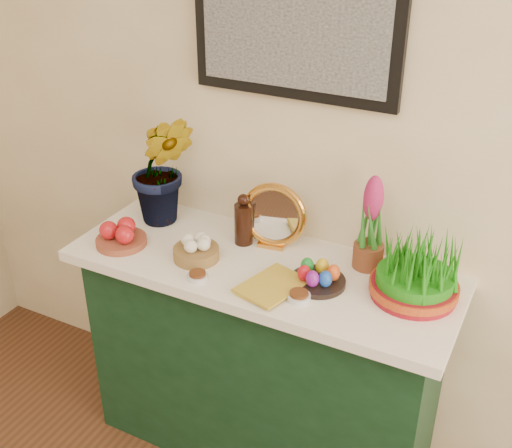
{
  "coord_description": "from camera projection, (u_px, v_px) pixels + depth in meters",
  "views": [
    {
      "loc": [
        0.51,
        0.28,
        2.1
      ],
      "look_at": [
        -0.36,
        1.95,
        1.07
      ],
      "focal_mm": 45.0,
      "sensor_mm": 36.0,
      "label": 1
    }
  ],
  "objects": [
    {
      "name": "mirror",
      "position": [
        274.0,
        216.0,
        2.33
      ],
      "size": [
        0.25,
        0.09,
        0.25
      ],
      "color": "gold",
      "rests_on": "tablecloth"
    },
    {
      "name": "vinegar_cruet",
      "position": [
        244.0,
        222.0,
        2.36
      ],
      "size": [
        0.07,
        0.07,
        0.2
      ],
      "color": "black",
      "rests_on": "tablecloth"
    },
    {
      "name": "apple_bowl",
      "position": [
        121.0,
        235.0,
        2.37
      ],
      "size": [
        0.25,
        0.25,
        0.1
      ],
      "color": "brown",
      "rests_on": "tablecloth"
    },
    {
      "name": "garlic_basket",
      "position": [
        196.0,
        249.0,
        2.28
      ],
      "size": [
        0.22,
        0.22,
        0.09
      ],
      "color": "olive",
      "rests_on": "tablecloth"
    },
    {
      "name": "egg_plate",
      "position": [
        317.0,
        277.0,
        2.14
      ],
      "size": [
        0.19,
        0.19,
        0.08
      ],
      "color": "black",
      "rests_on": "tablecloth"
    },
    {
      "name": "wheatgrass_sabzeh",
      "position": [
        416.0,
        269.0,
        2.05
      ],
      "size": [
        0.29,
        0.29,
        0.24
      ],
      "color": "maroon",
      "rests_on": "tablecloth"
    },
    {
      "name": "hyacinth_pink",
      "position": [
        371.0,
        227.0,
        2.18
      ],
      "size": [
        0.11,
        0.11,
        0.35
      ],
      "color": "brown",
      "rests_on": "tablecloth"
    },
    {
      "name": "spice_dish_right",
      "position": [
        299.0,
        296.0,
        2.07
      ],
      "size": [
        0.08,
        0.08,
        0.03
      ],
      "color": "silver",
      "rests_on": "tablecloth"
    },
    {
      "name": "spice_dish_left",
      "position": [
        198.0,
        276.0,
        2.18
      ],
      "size": [
        0.07,
        0.07,
        0.03
      ],
      "color": "silver",
      "rests_on": "tablecloth"
    },
    {
      "name": "book",
      "position": [
        254.0,
        276.0,
        2.17
      ],
      "size": [
        0.2,
        0.25,
        0.03
      ],
      "primitive_type": "imported",
      "rotation": [
        0.0,
        0.0,
        -0.27
      ],
      "color": "gold",
      "rests_on": "tablecloth"
    },
    {
      "name": "hyacinth_green",
      "position": [
        161.0,
        151.0,
        2.41
      ],
      "size": [
        0.37,
        0.35,
        0.59
      ],
      "primitive_type": "imported",
      "rotation": [
        0.0,
        0.0,
        0.43
      ],
      "color": "#2D7E26",
      "rests_on": "tablecloth"
    },
    {
      "name": "sideboard",
      "position": [
        262.0,
        363.0,
        2.5
      ],
      "size": [
        1.3,
        0.45,
        0.85
      ],
      "primitive_type": "cube",
      "color": "#133620",
      "rests_on": "ground"
    },
    {
      "name": "tablecloth",
      "position": [
        262.0,
        267.0,
        2.29
      ],
      "size": [
        1.4,
        0.55,
        0.04
      ],
      "primitive_type": "cube",
      "color": "white",
      "rests_on": "sideboard"
    }
  ]
}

